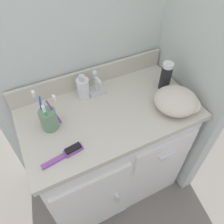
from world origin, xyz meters
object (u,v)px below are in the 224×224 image
object	(u,v)px
hairbrush	(68,153)
soap_dispenser	(83,87)
toothbrush_cup	(49,119)
hand_towel	(178,101)
shaving_cream_can	(166,76)

from	to	relation	value
hairbrush	soap_dispenser	bearing A→B (deg)	49.85
toothbrush_cup	hand_towel	world-z (taller)	toothbrush_cup
soap_dispenser	shaving_cream_can	size ratio (longest dim) A/B	0.87
soap_dispenser	hand_towel	world-z (taller)	soap_dispenser
toothbrush_cup	shaving_cream_can	bearing A→B (deg)	-0.24
toothbrush_cup	soap_dispenser	size ratio (longest dim) A/B	1.46
hairbrush	hand_towel	distance (m)	0.58
toothbrush_cup	shaving_cream_can	xyz separation A→B (m)	(0.63, -0.00, 0.02)
soap_dispenser	toothbrush_cup	bearing A→B (deg)	-148.62
soap_dispenser	shaving_cream_can	xyz separation A→B (m)	(0.42, -0.13, 0.02)
shaving_cream_can	hand_towel	distance (m)	0.16
toothbrush_cup	soap_dispenser	world-z (taller)	toothbrush_cup
toothbrush_cup	shaving_cream_can	distance (m)	0.63
hairbrush	shaving_cream_can	bearing A→B (deg)	7.71
toothbrush_cup	hairbrush	bearing A→B (deg)	-82.28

